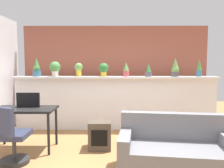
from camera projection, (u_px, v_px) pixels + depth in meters
The scene contains 17 objects.
ground_plane at pixel (117, 168), 3.25m from camera, with size 12.00×12.00×0.00m, color #9E7042.
divider_wall at pixel (116, 104), 5.19m from camera, with size 4.67×0.16×1.21m, color silver.
plant_shelf at pixel (116, 77), 5.10m from camera, with size 4.67×0.35×0.04m, color silver.
brick_wall_behind at pixel (115, 75), 5.74m from camera, with size 4.67×0.10×2.50m, color #9E5442.
potted_plant_0 at pixel (37, 69), 5.10m from camera, with size 0.18×0.18×0.43m.
potted_plant_1 at pixel (55, 68), 5.07m from camera, with size 0.25×0.25×0.34m.
potted_plant_2 at pixel (79, 68), 5.13m from camera, with size 0.19×0.19×0.31m.
potted_plant_3 at pixel (104, 69), 5.10m from camera, with size 0.23×0.23×0.31m.
potted_plant_4 at pixel (126, 69), 5.08m from camera, with size 0.14×0.14×0.33m.
potted_plant_5 at pixel (148, 71), 5.06m from camera, with size 0.16×0.16×0.29m.
potted_plant_6 at pixel (175, 68), 5.04m from camera, with size 0.17×0.17×0.42m.
potted_plant_7 at pixel (199, 68), 5.08m from camera, with size 0.13×0.13×0.40m.
desk at pixel (24, 113), 3.93m from camera, with size 1.10×0.60×0.75m.
tv_monitor at pixel (28, 100), 3.99m from camera, with size 0.41×0.04×0.27m, color black.
office_chair at pixel (11, 140), 3.33m from camera, with size 0.52×0.52×0.91m.
side_cube_shelf at pixel (100, 135), 4.02m from camera, with size 0.40×0.41×0.50m.
couch at pixel (175, 153), 3.09m from camera, with size 1.64×0.95×0.80m.
Camera 1 is at (-0.05, -3.13, 1.51)m, focal length 35.50 mm.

